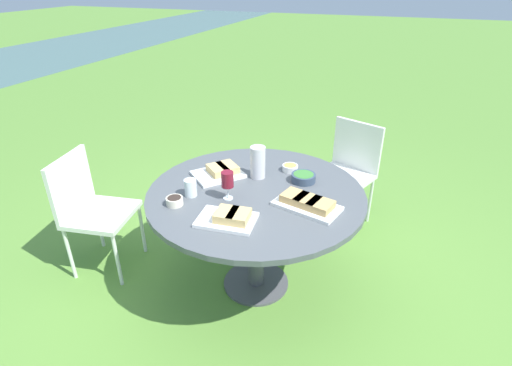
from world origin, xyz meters
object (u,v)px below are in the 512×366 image
object	(u,v)px
chair_near_right	(90,204)
wine_glass	(227,180)
dining_table	(256,204)
chair_near_left	(348,166)
water_pitcher	(258,162)

from	to	relation	value
chair_near_right	wine_glass	size ratio (longest dim) A/B	4.91
dining_table	chair_near_left	distance (m)	1.19
water_pitcher	dining_table	bearing A→B (deg)	-163.19
chair_near_right	wine_glass	world-z (taller)	wine_glass
dining_table	chair_near_right	world-z (taller)	chair_near_right
chair_near_right	water_pitcher	distance (m)	1.25
dining_table	chair_near_left	xyz separation A→B (m)	(1.09, -0.44, -0.15)
dining_table	water_pitcher	xyz separation A→B (m)	(0.19, 0.06, 0.20)
wine_glass	chair_near_right	bearing A→B (deg)	92.49
chair_near_right	chair_near_left	bearing A→B (deg)	-51.99
dining_table	wine_glass	xyz separation A→B (m)	(-0.14, 0.13, 0.22)
dining_table	wine_glass	distance (m)	0.29
water_pitcher	wine_glass	distance (m)	0.34
water_pitcher	chair_near_left	bearing A→B (deg)	-29.04
chair_near_left	chair_near_right	bearing A→B (deg)	128.01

